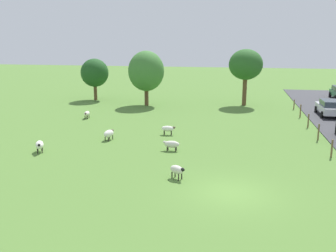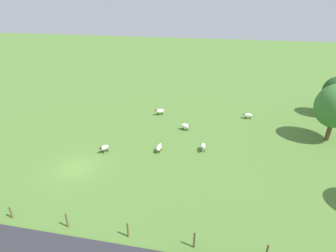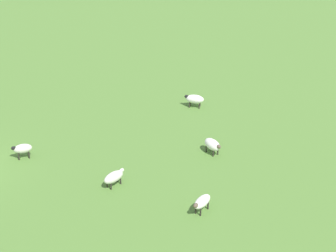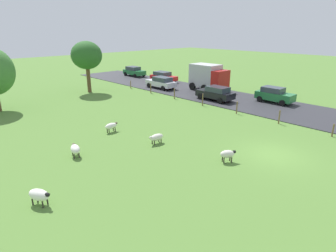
{
  "view_description": "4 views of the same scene",
  "coord_description": "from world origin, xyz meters",
  "views": [
    {
      "loc": [
        -0.08,
        -18.4,
        7.81
      ],
      "look_at": [
        -4.55,
        7.15,
        1.65
      ],
      "focal_mm": 40.74,
      "sensor_mm": 36.0,
      "label": 1
    },
    {
      "loc": [
        18.25,
        12.01,
        14.19
      ],
      "look_at": [
        -6.69,
        7.13,
        1.69
      ],
      "focal_mm": 28.96,
      "sensor_mm": 36.0,
      "label": 2
    },
    {
      "loc": [
        9.09,
        20.69,
        13.77
      ],
      "look_at": [
        -8.38,
        6.54,
        1.31
      ],
      "focal_mm": 53.85,
      "sensor_mm": 36.0,
      "label": 3
    },
    {
      "loc": [
        -16.63,
        -7.55,
        7.77
      ],
      "look_at": [
        -3.43,
        6.34,
        1.23
      ],
      "focal_mm": 30.5,
      "sensor_mm": 36.0,
      "label": 4
    }
  ],
  "objects": [
    {
      "name": "fence_post_6",
      "position": [
        6.39,
        19.85,
        0.64
      ],
      "size": [
        0.12,
        0.12,
        1.29
      ],
      "primitive_type": "cylinder",
      "color": "brown",
      "rests_on": "ground_plane"
    },
    {
      "name": "fence_post_3",
      "position": [
        6.39,
        7.07,
        0.6
      ],
      "size": [
        0.12,
        0.12,
        1.2
      ],
      "primitive_type": "cylinder",
      "color": "brown",
      "rests_on": "ground_plane"
    },
    {
      "name": "fence_post_1",
      "position": [
        6.39,
        -1.45,
        0.5
      ],
      "size": [
        0.12,
        0.12,
        1.0
      ],
      "primitive_type": "cylinder",
      "color": "brown",
      "rests_on": "ground_plane"
    },
    {
      "name": "car_0",
      "position": [
        12.98,
        24.66,
        0.85
      ],
      "size": [
        2.15,
        4.36,
        1.51
      ],
      "color": "red",
      "rests_on": "road_strip"
    },
    {
      "name": "fence_post_7",
      "position": [
        6.39,
        24.11,
        0.53
      ],
      "size": [
        0.12,
        0.12,
        1.07
      ],
      "primitive_type": "cylinder",
      "color": "brown",
      "rests_on": "ground_plane"
    },
    {
      "name": "car_4",
      "position": [
        13.11,
        32.21,
        0.88
      ],
      "size": [
        2.03,
        4.24,
        1.58
      ],
      "color": "#237238",
      "rests_on": "road_strip"
    },
    {
      "name": "car_3",
      "position": [
        9.32,
        21.1,
        0.87
      ],
      "size": [
        2.02,
        4.49,
        1.56
      ],
      "color": "silver",
      "rests_on": "road_strip"
    },
    {
      "name": "fence_post_4",
      "position": [
        6.39,
        11.33,
        0.64
      ],
      "size": [
        0.12,
        0.12,
        1.28
      ],
      "primitive_type": "cylinder",
      "color": "brown",
      "rests_on": "ground_plane"
    },
    {
      "name": "sheep_5",
      "position": [
        -9.41,
        8.63,
        0.51
      ],
      "size": [
        0.82,
        1.21,
        0.79
      ],
      "color": "white",
      "rests_on": "ground_plane"
    },
    {
      "name": "car_2",
      "position": [
        13.0,
        6.65,
        0.92
      ],
      "size": [
        1.97,
        4.01,
        1.68
      ],
      "color": "#237238",
      "rests_on": "road_strip"
    },
    {
      "name": "sheep_3",
      "position": [
        -4.22,
        6.7,
        0.47
      ],
      "size": [
        1.21,
        0.55,
        0.72
      ],
      "color": "silver",
      "rests_on": "ground_plane"
    },
    {
      "name": "sheep_1",
      "position": [
        -3.04,
        1.46,
        0.54
      ],
      "size": [
        1.02,
        0.89,
        0.78
      ],
      "color": "silver",
      "rests_on": "ground_plane"
    },
    {
      "name": "sheep_4",
      "position": [
        -13.09,
        4.8,
        0.53
      ],
      "size": [
        0.95,
        1.22,
        0.8
      ],
      "color": "white",
      "rests_on": "ground_plane"
    },
    {
      "name": "truck_1",
      "position": [
        12.86,
        15.82,
        1.85
      ],
      "size": [
        2.76,
        4.9,
        3.35
      ],
      "color": "#B21919",
      "rests_on": "road_strip"
    },
    {
      "name": "fence_post_2",
      "position": [
        6.39,
        2.81,
        0.6
      ],
      "size": [
        0.12,
        0.12,
        1.19
      ],
      "primitive_type": "cylinder",
      "color": "brown",
      "rests_on": "ground_plane"
    },
    {
      "name": "tree_0",
      "position": [
        1.09,
        25.82,
        4.61
      ],
      "size": [
        3.8,
        3.8,
        6.38
      ],
      "color": "brown",
      "rests_on": "ground_plane"
    },
    {
      "name": "fence_post_5",
      "position": [
        6.39,
        15.59,
        0.6
      ],
      "size": [
        0.12,
        0.12,
        1.19
      ],
      "primitive_type": "cylinder",
      "color": "brown",
      "rests_on": "ground_plane"
    },
    {
      "name": "ground_plane",
      "position": [
        0.0,
        0.0,
        0.0
      ],
      "size": [
        160.0,
        160.0,
        0.0
      ],
      "primitive_type": "plane",
      "color": "#517A33"
    },
    {
      "name": "sheep_2",
      "position": [
        -5.22,
        10.97,
        0.51
      ],
      "size": [
        1.16,
        0.49,
        0.74
      ],
      "color": "white",
      "rests_on": "ground_plane"
    },
    {
      "name": "car_5",
      "position": [
        9.15,
        11.73,
        0.88
      ],
      "size": [
        2.06,
        4.33,
        1.58
      ],
      "color": "black",
      "rests_on": "road_strip"
    },
    {
      "name": "road_strip",
      "position": [
        11.11,
        0.0,
        0.03
      ],
      "size": [
        8.0,
        80.0,
        0.06
      ],
      "primitive_type": "cube",
      "color": "#2D2D33",
      "rests_on": "ground_plane"
    }
  ]
}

